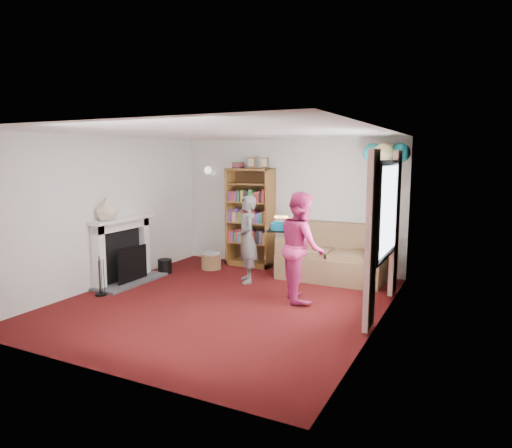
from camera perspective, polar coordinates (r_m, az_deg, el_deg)
The scene contains 16 objects.
ground at distance 6.95m, azimuth -4.00°, elevation -9.70°, with size 5.00×5.00×0.00m, color #34070A.
wall_back at distance 8.91m, azimuth 4.13°, elevation 2.53°, with size 4.50×0.02×2.50m, color silver.
wall_left at distance 8.05m, azimuth -18.11°, elevation 1.51°, with size 0.02×5.00×2.50m, color silver.
wall_right at distance 5.86m, azimuth 15.28°, elevation -0.79°, with size 0.02×5.00×2.50m, color silver.
ceiling at distance 6.62m, azimuth -4.23°, elevation 11.39°, with size 4.50×5.00×0.01m, color white.
fireplace at distance 8.19m, azimuth -16.07°, elevation -3.53°, with size 0.55×1.80×1.12m.
window_bay at distance 6.46m, azimuth 15.83°, elevation -0.41°, with size 0.14×2.02×2.20m.
wall_sconce at distance 9.54m, azimuth -6.00°, elevation 6.69°, with size 0.16×0.23×0.16m.
bookcase at distance 9.06m, azimuth -0.66°, elevation 0.73°, with size 0.92×0.42×2.15m.
sofa at distance 8.30m, azimuth 9.63°, elevation -4.25°, with size 1.83×0.97×0.97m.
wicker_basket at distance 8.91m, azimuth -5.62°, elevation -4.63°, with size 0.38×0.38×0.34m.
person_striped at distance 7.85m, azimuth -1.12°, elevation -1.91°, with size 0.55×0.36×1.51m, color black.
person_magenta at distance 6.90m, azimuth 5.69°, elevation -2.78°, with size 0.80×0.62×1.65m, color #BD2561.
birthday_cake at distance 7.00m, azimuth 3.15°, elevation -0.30°, with size 0.39×0.39×0.22m.
balloons at distance 7.91m, azimuth 15.98°, elevation 8.53°, with size 0.77×0.77×1.70m.
mantel_vase at distance 7.84m, azimuth -18.16°, elevation 1.78°, with size 0.36×0.36×0.37m, color beige.
Camera 1 is at (3.37, -5.69, 2.15)m, focal length 32.00 mm.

